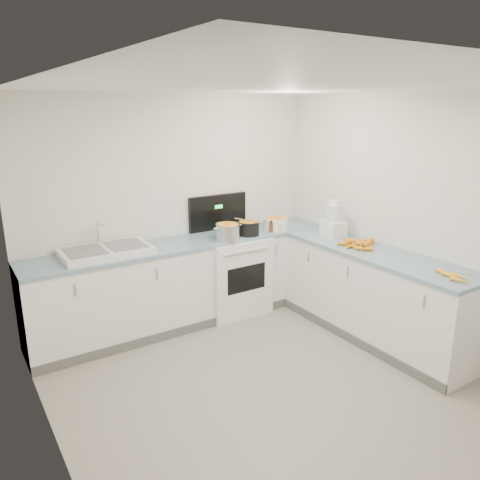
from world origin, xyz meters
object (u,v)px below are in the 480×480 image
black_pot (249,229)px  spice_jar (279,228)px  steel_pot (228,233)px  extract_bottle (271,227)px  food_processor (334,221)px  stove (231,272)px  sink (106,251)px  mixing_bowl (275,224)px

black_pot → spice_jar: bearing=-11.4°
steel_pot → extract_bottle: 0.60m
black_pot → food_processor: (0.77, -0.58, 0.11)m
black_pot → spice_jar: (0.38, -0.08, -0.02)m
steel_pot → food_processor: size_ratio=0.64×
food_processor → black_pot: bearing=143.2°
stove → extract_bottle: size_ratio=11.91×
stove → steel_pot: stove is taller
sink → steel_pot: (1.30, -0.19, 0.04)m
stove → black_pot: 0.57m
black_pot → food_processor: size_ratio=0.59×
mixing_bowl → extract_bottle: 0.15m
food_processor → mixing_bowl: bearing=119.7°
sink → food_processor: 2.49m
sink → steel_pot: 1.32m
black_pot → stove: bearing=140.9°
food_processor → stove: bearing=142.8°
extract_bottle → stove: bearing=159.2°
black_pot → food_processor: food_processor is taller
steel_pot → food_processor: food_processor is taller
stove → food_processor: bearing=-37.2°
extract_bottle → spice_jar: extract_bottle is taller
extract_bottle → food_processor: (0.48, -0.54, 0.12)m
sink → mixing_bowl: 2.03m
black_pot → mixing_bowl: size_ratio=0.83×
mixing_bowl → extract_bottle: bearing=-145.8°
mixing_bowl → extract_bottle: size_ratio=2.59×
stove → mixing_bowl: size_ratio=4.60×
stove → mixing_bowl: stove is taller
extract_bottle → spice_jar: bearing=-21.3°
steel_pot → spice_jar: size_ratio=2.86×
stove → spice_jar: bearing=-20.9°
steel_pot → mixing_bowl: 0.73m
stove → steel_pot: 0.59m
extract_bottle → food_processor: 0.73m
sink → mixing_bowl: (2.03, -0.10, 0.03)m
sink → extract_bottle: 1.91m
spice_jar → food_processor: bearing=-52.2°
sink → extract_bottle: bearing=-5.6°
stove → sink: (-1.45, 0.02, 0.50)m
steel_pot → spice_jar: bearing=-2.7°
stove → sink: size_ratio=1.58×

